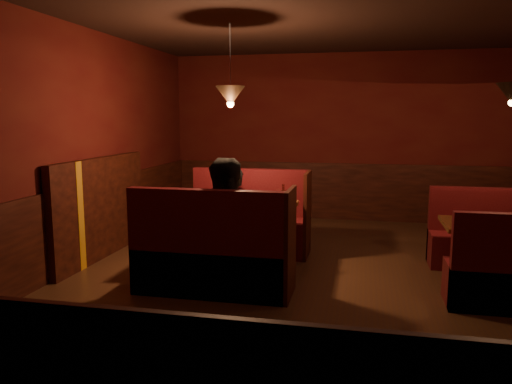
% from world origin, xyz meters
% --- Properties ---
extents(room, '(6.02, 7.02, 2.92)m').
position_xyz_m(room, '(-0.28, 0.04, 1.05)').
color(room, '#4D2E1A').
rests_on(room, ground).
extents(main_table, '(1.48, 0.90, 1.04)m').
position_xyz_m(main_table, '(-1.12, 0.23, 0.61)').
color(main_table, brown).
rests_on(main_table, ground).
extents(main_bench_far, '(1.63, 0.58, 1.11)m').
position_xyz_m(main_bench_far, '(-1.10, 1.07, 0.35)').
color(main_bench_far, '#571419').
rests_on(main_bench_far, ground).
extents(main_bench_near, '(1.63, 0.58, 1.11)m').
position_xyz_m(main_bench_near, '(-1.10, -0.62, 0.35)').
color(main_bench_near, '#571419').
rests_on(main_bench_near, ground).
extents(second_table, '(1.21, 0.77, 0.68)m').
position_xyz_m(second_table, '(1.85, 0.27, 0.51)').
color(second_table, brown).
rests_on(second_table, ground).
extents(second_bench_far, '(1.34, 0.50, 0.96)m').
position_xyz_m(second_bench_far, '(1.88, 0.99, 0.30)').
color(second_bench_far, '#571419').
rests_on(second_bench_far, ground).
extents(diner_a, '(0.57, 0.38, 1.54)m').
position_xyz_m(diner_a, '(-1.27, 0.85, 0.77)').
color(diner_a, black).
rests_on(diner_a, ground).
extents(diner_b, '(1.01, 0.89, 1.75)m').
position_xyz_m(diner_b, '(-0.97, -0.44, 0.87)').
color(diner_b, black).
rests_on(diner_b, ground).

